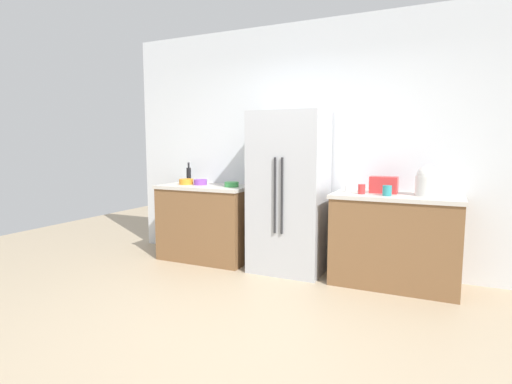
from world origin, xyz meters
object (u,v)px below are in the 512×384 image
(toaster, at_px, (384,185))
(cup_c, at_px, (387,191))
(bowl_a, at_px, (232,184))
(bowl_b, at_px, (200,182))
(rice_cooker, at_px, (427,181))
(cup_b, at_px, (362,189))
(refrigerator, at_px, (289,193))
(cup_a, at_px, (348,189))
(bowl_c, at_px, (186,182))
(bottle_a, at_px, (189,175))

(toaster, xyz_separation_m, cup_c, (0.06, -0.21, -0.04))
(bowl_a, xyz_separation_m, bowl_b, (-0.48, 0.05, 0.00))
(rice_cooker, height_order, cup_b, rice_cooker)
(refrigerator, distance_m, rice_cooker, 1.44)
(rice_cooker, xyz_separation_m, bowl_b, (-2.63, -0.01, -0.11))
(toaster, bearing_deg, rice_cooker, -6.88)
(rice_cooker, bearing_deg, cup_a, -177.49)
(bowl_a, bearing_deg, bowl_b, 173.52)
(bowl_b, bearing_deg, bowl_c, -171.33)
(rice_cooker, relative_size, bowl_c, 1.67)
(bottle_a, distance_m, cup_b, 2.31)
(bowl_a, xyz_separation_m, bowl_c, (-0.67, 0.02, 0.01))
(bottle_a, bearing_deg, rice_cooker, -2.88)
(toaster, relative_size, cup_a, 3.64)
(bowl_c, bearing_deg, cup_c, -2.90)
(bowl_c, bearing_deg, refrigerator, -0.11)
(refrigerator, xyz_separation_m, cup_b, (0.82, -0.08, 0.09))
(rice_cooker, height_order, bowl_a, rice_cooker)
(bottle_a, xyz_separation_m, bowl_a, (0.76, -0.21, -0.08))
(cup_a, height_order, bowl_b, cup_a)
(rice_cooker, distance_m, bottle_a, 2.91)
(toaster, bearing_deg, bowl_a, -176.26)
(cup_a, distance_m, cup_c, 0.43)
(toaster, bearing_deg, cup_b, -139.49)
(cup_a, bearing_deg, rice_cooker, 2.51)
(cup_a, bearing_deg, cup_c, -17.63)
(rice_cooker, xyz_separation_m, bottle_a, (-2.91, 0.15, -0.04))
(bowl_b, bearing_deg, cup_b, -3.04)
(toaster, height_order, bowl_a, toaster)
(cup_c, height_order, bowl_b, cup_c)
(toaster, relative_size, rice_cooker, 0.93)
(cup_c, distance_m, bowl_b, 2.28)
(cup_c, xyz_separation_m, bowl_a, (-1.80, 0.10, -0.02))
(refrigerator, relative_size, bowl_c, 10.11)
(refrigerator, bearing_deg, cup_b, -5.25)
(toaster, relative_size, cup_c, 2.71)
(rice_cooker, distance_m, bowl_b, 2.63)
(bowl_a, bearing_deg, toaster, 3.74)
(rice_cooker, relative_size, bowl_b, 1.81)
(bowl_a, distance_m, bowl_b, 0.48)
(bowl_c, bearing_deg, toaster, 2.12)
(rice_cooker, relative_size, cup_b, 2.99)
(cup_a, relative_size, bowl_c, 0.43)
(bowl_c, bearing_deg, rice_cooker, 0.78)
(bottle_a, bearing_deg, toaster, -2.20)
(toaster, bearing_deg, bottle_a, 177.80)
(cup_c, bearing_deg, bowl_c, 177.10)
(rice_cooker, xyz_separation_m, cup_c, (-0.36, -0.16, -0.09))
(refrigerator, distance_m, cup_c, 1.08)
(bottle_a, distance_m, cup_c, 2.57)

